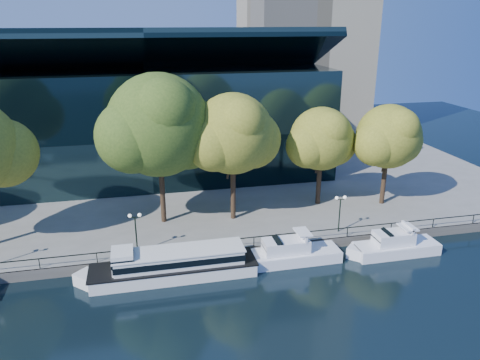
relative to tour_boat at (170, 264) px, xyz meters
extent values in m
plane|color=black|center=(3.52, -0.89, -1.33)|extent=(160.00, 160.00, 0.00)
cube|color=slate|center=(3.52, 35.61, -0.83)|extent=(90.00, 67.00, 1.00)
cube|color=#47443F|center=(3.52, 2.16, -0.83)|extent=(90.00, 0.25, 1.00)
cube|color=black|center=(3.52, 2.36, 0.62)|extent=(88.20, 0.08, 0.08)
cube|color=black|center=(3.52, 2.36, 0.12)|extent=(0.07, 0.07, 0.90)
cube|color=black|center=(-0.48, 31.11, 6.67)|extent=(50.00, 24.00, 16.00)
cube|color=black|center=(-0.48, 27.11, 16.17)|extent=(50.00, 17.14, 7.86)
cube|color=silver|center=(0.38, 0.00, -0.75)|extent=(14.81, 3.60, 1.16)
cube|color=black|center=(0.38, 0.00, -0.14)|extent=(15.11, 3.67, 0.13)
cube|color=silver|center=(-7.03, 0.00, -0.75)|extent=(2.98, 2.98, 1.16)
cube|color=silver|center=(0.91, 0.00, 0.52)|extent=(11.55, 2.95, 1.27)
cube|color=black|center=(0.91, 0.00, 0.58)|extent=(11.70, 3.02, 0.58)
cube|color=silver|center=(0.91, 0.00, 1.21)|extent=(11.85, 3.09, 0.11)
cube|color=silver|center=(-4.07, 0.00, 0.84)|extent=(1.90, 2.52, 1.90)
cube|color=black|center=(-4.07, 0.00, 1.05)|extent=(1.96, 2.59, 0.74)
cube|color=white|center=(11.62, 0.21, -0.77)|extent=(9.74, 2.78, 1.11)
cube|color=white|center=(6.75, 0.21, -0.77)|extent=(2.13, 2.13, 1.11)
cube|color=white|center=(11.62, 0.21, -0.20)|extent=(9.54, 2.73, 0.07)
cube|color=white|center=(11.13, 0.21, 0.48)|extent=(4.38, 2.09, 1.21)
cube|color=black|center=(9.86, 0.21, 0.57)|extent=(1.92, 2.00, 1.52)
cube|color=white|center=(12.78, 0.21, 1.36)|extent=(0.23, 2.17, 0.74)
cube|color=white|center=(12.78, 0.21, 1.73)|extent=(1.30, 2.17, 0.14)
cube|color=white|center=(22.48, -0.58, -0.76)|extent=(8.55, 2.66, 1.14)
cube|color=white|center=(18.20, -0.58, -0.76)|extent=(2.10, 2.10, 1.14)
cube|color=white|center=(22.48, -0.58, -0.17)|extent=(8.38, 2.61, 0.08)
cube|color=white|center=(22.05, -0.58, 0.53)|extent=(3.85, 1.99, 1.23)
cube|color=black|center=(20.94, -0.58, 0.62)|extent=(1.74, 1.92, 1.44)
cube|color=white|center=(23.50, -0.58, 1.43)|extent=(0.24, 2.07, 0.76)
cube|color=white|center=(23.50, -0.58, 1.52)|extent=(1.33, 2.07, 0.14)
sphere|color=olive|center=(-14.87, 9.58, 8.73)|extent=(6.71, 6.71, 6.71)
cylinder|color=black|center=(0.22, 10.38, 4.04)|extent=(0.56, 0.56, 8.74)
cylinder|color=black|center=(0.72, 10.58, 7.47)|extent=(1.33, 2.05, 4.35)
cylinder|color=black|center=(-0.18, 10.08, 7.16)|extent=(1.22, 1.39, 3.89)
sphere|color=#324B17|center=(0.22, 10.38, 10.59)|extent=(10.84, 10.84, 10.84)
sphere|color=#324B17|center=(3.20, 12.01, 9.24)|extent=(8.13, 8.13, 8.13)
sphere|color=#324B17|center=(-2.50, 9.30, 9.78)|extent=(7.59, 7.59, 7.59)
sphere|color=#324B17|center=(0.76, 8.21, 12.49)|extent=(6.51, 6.51, 6.51)
cylinder|color=black|center=(7.94, 9.56, 3.59)|extent=(0.56, 0.56, 7.83)
cylinder|color=black|center=(8.44, 9.76, 6.66)|extent=(1.23, 1.87, 3.91)
cylinder|color=black|center=(7.54, 9.26, 6.38)|extent=(1.13, 1.28, 3.50)
sphere|color=olive|center=(7.94, 9.56, 9.46)|extent=(8.73, 8.73, 8.73)
sphere|color=olive|center=(10.34, 10.87, 8.37)|extent=(6.54, 6.54, 6.54)
sphere|color=olive|center=(5.76, 8.69, 8.80)|extent=(6.11, 6.11, 6.11)
sphere|color=olive|center=(8.38, 7.81, 10.99)|extent=(5.24, 5.24, 5.24)
cylinder|color=black|center=(18.95, 11.67, 2.92)|extent=(0.56, 0.56, 6.48)
cylinder|color=black|center=(19.45, 11.87, 5.46)|extent=(1.08, 1.61, 3.26)
cylinder|color=black|center=(18.55, 11.37, 5.23)|extent=(0.99, 1.12, 2.91)
sphere|color=olive|center=(18.95, 11.67, 7.78)|extent=(7.43, 7.43, 7.43)
sphere|color=olive|center=(21.00, 12.79, 6.85)|extent=(5.57, 5.57, 5.57)
sphere|color=olive|center=(17.09, 10.93, 7.22)|extent=(5.20, 5.20, 5.20)
sphere|color=olive|center=(19.32, 10.19, 9.08)|extent=(4.46, 4.46, 4.46)
cylinder|color=black|center=(26.62, 9.99, 3.02)|extent=(0.56, 0.56, 6.69)
cylinder|color=black|center=(27.12, 10.19, 5.65)|extent=(1.10, 1.65, 3.36)
cylinder|color=black|center=(26.22, 9.69, 5.41)|extent=(1.01, 1.14, 3.00)
sphere|color=olive|center=(26.62, 9.99, 8.04)|extent=(7.53, 7.53, 7.53)
sphere|color=olive|center=(28.69, 11.12, 7.10)|extent=(5.65, 5.65, 5.65)
sphere|color=olive|center=(24.73, 9.23, 7.48)|extent=(5.27, 5.27, 5.27)
sphere|color=olive|center=(26.99, 8.48, 9.36)|extent=(4.52, 4.52, 4.52)
cylinder|color=black|center=(-2.81, 3.61, 1.47)|extent=(0.14, 0.14, 3.60)
cube|color=black|center=(-2.81, 3.61, 3.32)|extent=(0.90, 0.06, 0.06)
sphere|color=white|center=(-3.26, 3.61, 3.52)|extent=(0.36, 0.36, 0.36)
sphere|color=white|center=(-2.36, 3.61, 3.52)|extent=(0.36, 0.36, 0.36)
cylinder|color=black|center=(18.09, 3.61, 1.47)|extent=(0.14, 0.14, 3.60)
cube|color=black|center=(18.09, 3.61, 3.32)|extent=(0.90, 0.06, 0.06)
sphere|color=white|center=(17.64, 3.61, 3.52)|extent=(0.36, 0.36, 0.36)
sphere|color=white|center=(18.54, 3.61, 3.52)|extent=(0.36, 0.36, 0.36)
camera|label=1|loc=(-2.04, -38.09, 21.08)|focal=35.00mm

